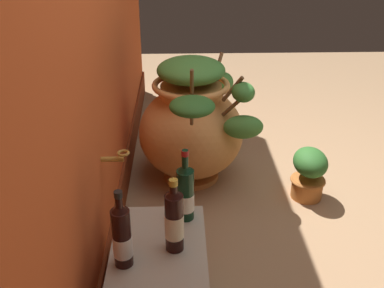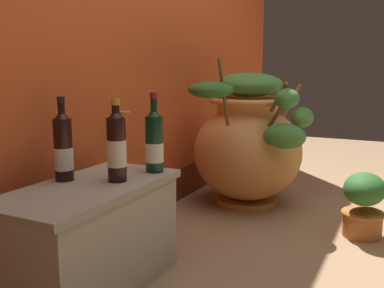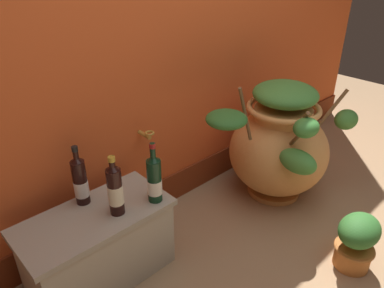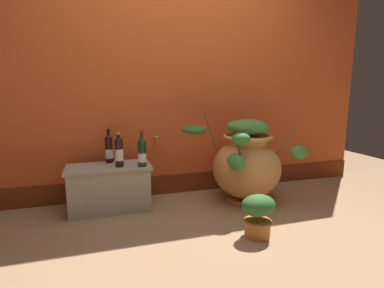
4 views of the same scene
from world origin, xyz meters
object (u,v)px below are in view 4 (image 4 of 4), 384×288
at_px(terracotta_urn, 246,163).
at_px(wine_bottle_left, 142,152).
at_px(wine_bottle_middle, 119,151).
at_px(wine_bottle_right, 109,149).
at_px(potted_shrub, 258,214).

distance_m(terracotta_urn, wine_bottle_left, 1.01).
bearing_deg(wine_bottle_middle, terracotta_urn, -5.08).
height_order(terracotta_urn, wine_bottle_right, terracotta_urn).
height_order(terracotta_urn, wine_bottle_left, terracotta_urn).
height_order(terracotta_urn, wine_bottle_middle, terracotta_urn).
bearing_deg(potted_shrub, wine_bottle_right, 135.87).
distance_m(terracotta_urn, wine_bottle_right, 1.32).
bearing_deg(terracotta_urn, wine_bottle_left, 176.51).
xyz_separation_m(terracotta_urn, wine_bottle_right, (-1.27, 0.29, 0.16)).
bearing_deg(wine_bottle_middle, wine_bottle_left, -12.97).
distance_m(wine_bottle_middle, potted_shrub, 1.29).
xyz_separation_m(wine_bottle_middle, wine_bottle_right, (-0.08, 0.19, -0.01)).
height_order(terracotta_urn, potted_shrub, terracotta_urn).
bearing_deg(potted_shrub, wine_bottle_left, 134.50).
relative_size(terracotta_urn, wine_bottle_right, 3.63).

